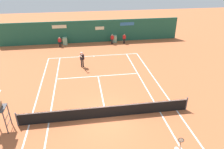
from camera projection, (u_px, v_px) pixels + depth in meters
ground_plane at (105, 112)px, 15.59m from camera, size 80.00×80.00×0.01m
tennis_net at (106, 111)px, 14.85m from camera, size 12.10×0.10×1.07m
sponsor_back_wall at (91, 32)px, 29.33m from camera, size 25.00×1.02×3.06m
player_on_baseline at (82, 58)px, 22.14m from camera, size 0.51×0.84×1.87m
ball_kid_left_post at (112, 39)px, 28.87m from camera, size 0.46×0.19×1.38m
ball_kid_right_post at (60, 41)px, 27.94m from camera, size 0.44×0.22×1.32m
ball_kid_centre_post at (124, 38)px, 29.10m from camera, size 0.45×0.20×1.35m
tennis_ball_mid_court at (143, 80)px, 19.85m from camera, size 0.07×0.07×0.07m
tennis_ball_near_service_line at (118, 57)px, 24.87m from camera, size 0.07×0.07×0.07m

